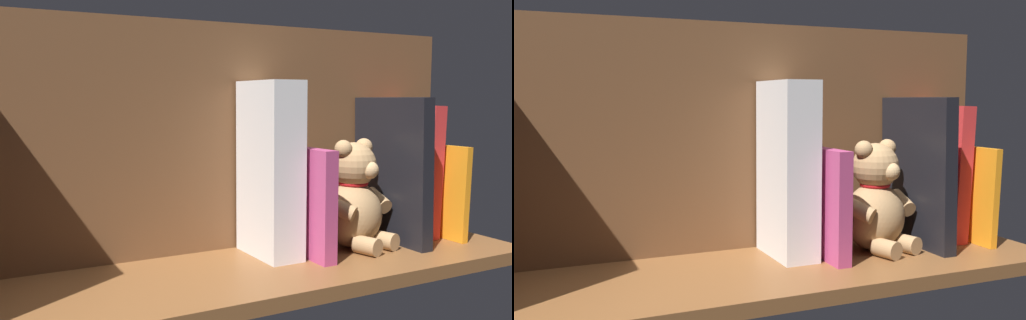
{
  "view_description": "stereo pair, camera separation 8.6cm",
  "coord_description": "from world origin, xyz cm",
  "views": [
    {
      "loc": [
        40.58,
        75.3,
        25.61
      ],
      "look_at": [
        0.0,
        0.0,
        16.37
      ],
      "focal_mm": 39.87,
      "sensor_mm": 36.0,
      "label": 1
    },
    {
      "loc": [
        32.82,
        78.99,
        25.61
      ],
      "look_at": [
        0.0,
        0.0,
        16.37
      ],
      "focal_mm": 39.87,
      "sensor_mm": 36.0,
      "label": 2
    }
  ],
  "objects": [
    {
      "name": "shelf_back_panel",
      "position": [
        0.0,
        -11.7,
        19.07
      ],
      "size": [
        93.24,
        1.5,
        38.14
      ],
      "primitive_type": "cube",
      "color": "brown",
      "rests_on": "ground_plane"
    },
    {
      "name": "book_3",
      "position": [
        -28.42,
        -1.65,
        12.92
      ],
      "size": [
        3.04,
        17.82,
        25.9
      ],
      "primitive_type": "cube",
      "rotation": [
        0.0,
        0.02,
        0.0
      ],
      "color": "black",
      "rests_on": "ground_plane"
    },
    {
      "name": "ground_plane",
      "position": [
        0.0,
        0.0,
        -1.1
      ],
      "size": [
        93.24,
        27.91,
        2.2
      ],
      "primitive_type": "cube",
      "color": "brown"
    },
    {
      "name": "book_1",
      "position": [
        -36.1,
        -4.33,
        12.17
      ],
      "size": [
        3.72,
        12.45,
        24.43
      ],
      "primitive_type": "cube",
      "rotation": [
        0.0,
        -0.04,
        0.0
      ],
      "color": "red",
      "rests_on": "ground_plane"
    },
    {
      "name": "dictionary_thick_white",
      "position": [
        -4.75,
        -4.07,
        14.24
      ],
      "size": [
        5.85,
        12.77,
        28.48
      ],
      "primitive_type": "cube",
      "color": "silver",
      "rests_on": "ground_plane"
    },
    {
      "name": "book_2",
      "position": [
        -32.16,
        -4.56,
        9.2
      ],
      "size": [
        3.29,
        11.98,
        18.43
      ],
      "primitive_type": "cube",
      "rotation": [
        0.0,
        0.01,
        0.0
      ],
      "color": "#B23F72",
      "rests_on": "ground_plane"
    },
    {
      "name": "teddy_bear",
      "position": [
        -20.07,
        -1.54,
        8.26
      ],
      "size": [
        14.65,
        13.97,
        18.77
      ],
      "rotation": [
        0.0,
        0.0,
        0.28
      ],
      "color": "tan",
      "rests_on": "ground_plane"
    },
    {
      "name": "book_0",
      "position": [
        -39.15,
        -2.23,
        8.56
      ],
      "size": [
        1.83,
        16.66,
        17.16
      ],
      "primitive_type": "cube",
      "rotation": [
        0.0,
        -0.03,
        0.0
      ],
      "color": "orange",
      "rests_on": "ground_plane"
    },
    {
      "name": "book_4",
      "position": [
        -9.83,
        -2.26,
        8.88
      ],
      "size": [
        2.36,
        16.59,
        17.76
      ],
      "primitive_type": "cube",
      "color": "#B23F72",
      "rests_on": "ground_plane"
    }
  ]
}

